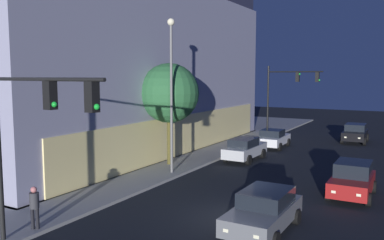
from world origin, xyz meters
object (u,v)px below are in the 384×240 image
(sidewalk_tree, at_px, (169,93))
(car_white, at_px, (273,138))
(car_black, at_px, (355,133))
(pedestrian_waiting, at_px, (34,204))
(car_grey, at_px, (264,210))
(car_red, at_px, (352,179))
(traffic_light_far_corner, at_px, (287,87))
(modern_building, at_px, (76,56))
(car_silver, at_px, (245,149))
(traffic_light_near_corner, at_px, (33,121))
(street_lamp_sidewalk, at_px, (171,79))

(sidewalk_tree, distance_m, car_white, 11.70)
(car_black, bearing_deg, pedestrian_waiting, 164.91)
(car_grey, xyz_separation_m, car_red, (6.55, -2.37, 0.06))
(car_red, bearing_deg, car_grey, 160.10)
(car_red, bearing_deg, pedestrian_waiting, 138.04)
(traffic_light_far_corner, bearing_deg, sidewalk_tree, 168.33)
(car_black, bearing_deg, sidewalk_tree, 150.09)
(modern_building, distance_m, traffic_light_far_corner, 19.80)
(car_grey, bearing_deg, traffic_light_far_corner, 14.31)
(pedestrian_waiting, relative_size, car_white, 0.40)
(car_silver, bearing_deg, modern_building, 91.58)
(sidewalk_tree, bearing_deg, car_grey, -129.87)
(car_white, distance_m, car_black, 8.49)
(pedestrian_waiting, relative_size, car_grey, 0.38)
(sidewalk_tree, bearing_deg, traffic_light_near_corner, -165.81)
(car_grey, xyz_separation_m, car_white, (18.08, 5.54, -0.02))
(traffic_light_far_corner, height_order, car_grey, traffic_light_far_corner)
(car_silver, bearing_deg, pedestrian_waiting, 173.15)
(sidewalk_tree, height_order, car_grey, sidewalk_tree)
(car_red, bearing_deg, traffic_light_near_corner, 146.56)
(pedestrian_waiting, relative_size, car_black, 0.40)
(car_grey, relative_size, car_silver, 1.01)
(car_grey, distance_m, car_white, 18.91)
(street_lamp_sidewalk, height_order, car_white, street_lamp_sidewalk)
(modern_building, distance_m, car_black, 26.00)
(car_red, bearing_deg, car_black, 7.08)
(car_white, relative_size, car_black, 1.01)
(car_red, relative_size, car_black, 0.97)
(modern_building, height_order, street_lamp_sidewalk, modern_building)
(car_red, relative_size, car_silver, 0.91)
(sidewalk_tree, distance_m, car_grey, 12.87)
(car_silver, bearing_deg, car_white, -1.18)
(traffic_light_near_corner, distance_m, traffic_light_far_corner, 29.74)
(modern_building, bearing_deg, sidewalk_tree, -107.37)
(car_black, bearing_deg, street_lamp_sidewalk, 156.31)
(modern_building, height_order, car_silver, modern_building)
(car_white, bearing_deg, traffic_light_far_corner, 5.34)
(traffic_light_far_corner, relative_size, street_lamp_sidewalk, 0.74)
(modern_building, height_order, car_black, modern_building)
(modern_building, relative_size, sidewalk_tree, 4.48)
(traffic_light_far_corner, height_order, car_red, traffic_light_far_corner)
(car_grey, bearing_deg, pedestrian_waiting, 121.02)
(modern_building, height_order, traffic_light_far_corner, modern_building)
(sidewalk_tree, xyz_separation_m, pedestrian_waiting, (-12.43, -1.71, -3.76))
(car_white, bearing_deg, traffic_light_near_corner, 179.17)
(pedestrian_waiting, bearing_deg, car_white, -5.34)
(car_red, bearing_deg, street_lamp_sidewalk, 93.81)
(car_silver, height_order, car_white, car_silver)
(traffic_light_far_corner, xyz_separation_m, car_white, (-5.70, -0.53, -4.16))
(traffic_light_far_corner, relative_size, car_white, 1.63)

